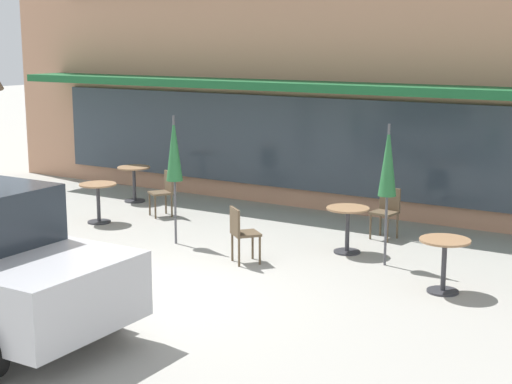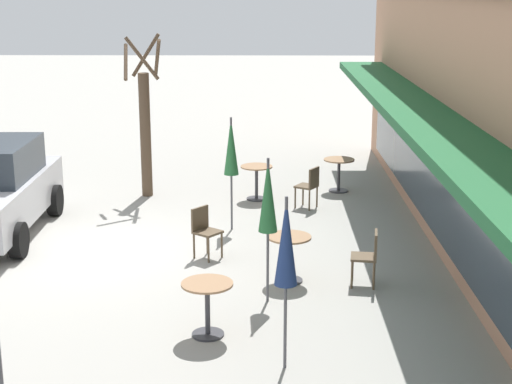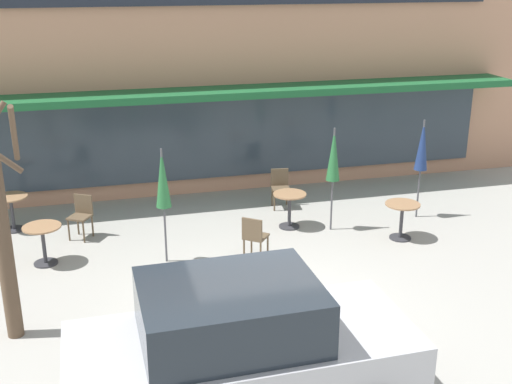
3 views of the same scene
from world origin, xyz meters
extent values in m
plane|color=#9E9B93|center=(0.00, 0.00, 0.00)|extent=(80.00, 80.00, 0.00)
cube|color=tan|center=(0.00, 10.00, 3.47)|extent=(18.07, 8.00, 6.93)
cube|color=#19592D|center=(0.00, 5.45, 2.55)|extent=(15.36, 1.10, 0.16)
cube|color=#2D3842|center=(0.00, 5.94, 1.35)|extent=(14.46, 0.10, 1.90)
cylinder|color=#333338|center=(-4.23, 4.63, 0.01)|extent=(0.44, 0.44, 0.03)
cylinder|color=#333338|center=(-4.23, 4.63, 0.38)|extent=(0.07, 0.07, 0.70)
cylinder|color=#99704C|center=(-4.23, 4.63, 0.74)|extent=(0.70, 0.70, 0.03)
cylinder|color=#333338|center=(1.45, 3.33, 0.01)|extent=(0.44, 0.44, 0.03)
cylinder|color=#333338|center=(1.45, 3.33, 0.38)|extent=(0.07, 0.07, 0.70)
cylinder|color=#99704C|center=(1.45, 3.33, 0.74)|extent=(0.70, 0.70, 0.03)
cylinder|color=#333338|center=(3.47, 2.18, 0.01)|extent=(0.44, 0.44, 0.03)
cylinder|color=#333338|center=(3.47, 2.18, 0.38)|extent=(0.07, 0.07, 0.70)
cylinder|color=#99704C|center=(3.47, 2.18, 0.74)|extent=(0.70, 0.70, 0.03)
cylinder|color=#333338|center=(-3.50, 2.75, 0.01)|extent=(0.44, 0.44, 0.03)
cylinder|color=#333338|center=(-3.50, 2.75, 0.38)|extent=(0.07, 0.07, 0.70)
cylinder|color=#99704C|center=(-3.50, 2.75, 0.74)|extent=(0.70, 0.70, 0.03)
cylinder|color=#4C4C51|center=(-1.30, 2.30, 1.10)|extent=(0.04, 0.04, 2.20)
cone|color=#286B38|center=(-1.30, 2.30, 1.65)|extent=(0.28, 0.28, 1.10)
cylinder|color=#4C4C51|center=(2.26, 2.99, 1.10)|extent=(0.04, 0.04, 2.20)
cone|color=#286B38|center=(2.26, 2.99, 1.65)|extent=(0.28, 0.28, 1.10)
cylinder|color=brown|center=(-2.79, 3.58, 0.23)|extent=(0.04, 0.04, 0.45)
cylinder|color=brown|center=(-3.08, 3.76, 0.23)|extent=(0.04, 0.04, 0.45)
cylinder|color=brown|center=(-2.62, 3.87, 0.23)|extent=(0.04, 0.04, 0.45)
cylinder|color=brown|center=(-2.91, 4.05, 0.23)|extent=(0.04, 0.04, 0.45)
cube|color=brown|center=(-2.85, 3.81, 0.47)|extent=(0.55, 0.55, 0.04)
cube|color=brown|center=(-2.76, 3.97, 0.69)|extent=(0.36, 0.24, 0.40)
cylinder|color=brown|center=(1.75, 4.30, 0.23)|extent=(0.04, 0.04, 0.45)
cylinder|color=brown|center=(1.41, 4.35, 0.23)|extent=(0.04, 0.04, 0.45)
cylinder|color=brown|center=(1.79, 4.64, 0.23)|extent=(0.04, 0.04, 0.45)
cylinder|color=brown|center=(1.45, 4.68, 0.23)|extent=(0.04, 0.04, 0.45)
cube|color=brown|center=(1.60, 4.49, 0.47)|extent=(0.45, 0.45, 0.04)
cube|color=brown|center=(1.62, 4.67, 0.69)|extent=(0.40, 0.09, 0.40)
cylinder|color=brown|center=(0.33, 2.19, 0.23)|extent=(0.04, 0.04, 0.45)
cylinder|color=brown|center=(0.60, 1.98, 0.23)|extent=(0.04, 0.04, 0.45)
cylinder|color=brown|center=(0.12, 1.93, 0.23)|extent=(0.04, 0.04, 0.45)
cylinder|color=brown|center=(0.38, 1.72, 0.23)|extent=(0.04, 0.04, 0.45)
cube|color=brown|center=(0.36, 1.95, 0.47)|extent=(0.56, 0.56, 0.04)
cube|color=brown|center=(0.25, 1.81, 0.69)|extent=(0.34, 0.28, 0.40)
cylinder|color=black|center=(0.38, -1.33, 0.32)|extent=(0.64, 0.23, 0.64)
camera|label=1|loc=(6.79, -8.01, 3.46)|focal=55.00mm
camera|label=2|loc=(13.23, 2.95, 4.60)|focal=55.00mm
camera|label=3|loc=(-2.42, -8.77, 5.23)|focal=45.00mm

